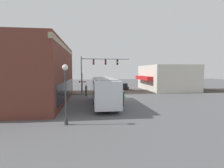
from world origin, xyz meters
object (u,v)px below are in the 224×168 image
crossing_signal (82,82)px  city_bus (104,90)px  parked_car_red (107,84)px  parked_car_blue (104,82)px  streetlamp (66,89)px  parked_car_black (123,87)px  pedestrian_at_crossing (86,90)px  pedestrian_near_bus (123,98)px

crossing_signal → city_bus: bearing=-160.9°
parked_car_red → parked_car_blue: parked_car_blue is taller
city_bus → streetlamp: 8.33m
streetlamp → parked_car_black: (24.00, -8.90, -2.05)m
parked_car_black → pedestrian_at_crossing: 11.69m
parked_car_red → streetlamp: bearing=168.7°
pedestrian_near_bus → parked_car_blue: bearing=-0.8°
streetlamp → parked_car_red: streetlamp is taller
parked_car_blue → streetlamp: bearing=170.8°
city_bus → parked_car_black: (16.50, -5.40, -1.10)m
crossing_signal → pedestrian_near_bus: 10.64m
city_bus → parked_car_black: 17.39m
pedestrian_near_bus → city_bus: bearing=68.8°
crossing_signal → parked_car_blue: crossing_signal is taller
city_bus → parked_car_red: size_ratio=2.25×
parked_car_red → pedestrian_at_crossing: 16.16m
parked_car_red → parked_car_black: bearing=-157.0°
pedestrian_near_bus → parked_car_black: bearing=-10.6°
city_bus → parked_car_red: 23.26m
streetlamp → parked_car_black: size_ratio=0.98×
pedestrian_at_crossing → crossing_signal: bearing=41.6°
city_bus → streetlamp: bearing=155.0°
parked_car_blue → pedestrian_near_bus: (-31.07, 0.43, 0.24)m
crossing_signal → pedestrian_at_crossing: size_ratio=2.07×
crossing_signal → pedestrian_at_crossing: bearing=-138.4°
parked_car_blue → pedestrian_near_bus: pedestrian_near_bus is taller
city_bus → streetlamp: streetlamp is taller
crossing_signal → streetlamp: (-15.91, 0.58, 0.44)m
pedestrian_at_crossing → city_bus: bearing=-163.5°
crossing_signal → parked_car_red: (14.69, -5.52, -1.58)m
streetlamp → pedestrian_at_crossing: bearing=-4.6°
pedestrian_at_crossing → pedestrian_near_bus: (-8.53, -4.45, 0.01)m
pedestrian_at_crossing → pedestrian_near_bus: bearing=-152.5°
crossing_signal → pedestrian_near_bus: size_ratio=2.05×
streetlamp → pedestrian_near_bus: streetlamp is taller
streetlamp → parked_car_blue: streetlamp is taller
parked_car_black → parked_car_red: size_ratio=0.96×
streetlamp → parked_car_blue: bearing=-9.2°
parked_car_blue → pedestrian_at_crossing: bearing=167.8°
streetlamp → parked_car_blue: size_ratio=0.93×
parked_car_red → pedestrian_near_bus: bearing=179.0°
city_bus → crossing_signal: 8.91m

